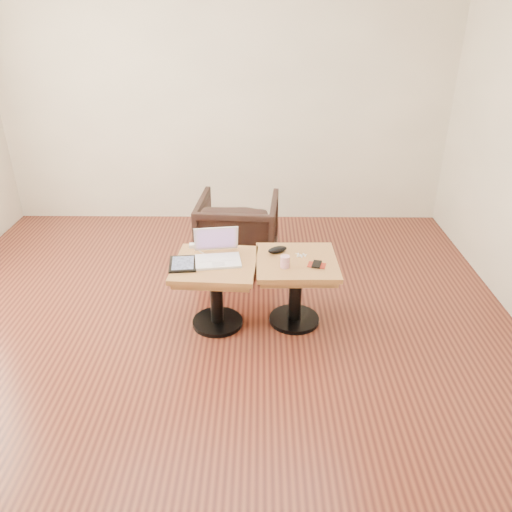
{
  "coord_description": "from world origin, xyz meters",
  "views": [
    {
      "loc": [
        0.37,
        -2.82,
        2.1
      ],
      "look_at": [
        0.34,
        0.21,
        0.56
      ],
      "focal_mm": 35.0,
      "sensor_mm": 36.0,
      "label": 1
    }
  ],
  "objects_px": {
    "side_table_left": "(216,278)",
    "side_table_right": "(296,276)",
    "laptop": "(217,254)",
    "striped_cup": "(285,262)",
    "armchair": "(238,231)"
  },
  "relations": [
    {
      "from": "side_table_right",
      "to": "laptop",
      "type": "height_order",
      "value": "laptop"
    },
    {
      "from": "laptop",
      "to": "armchair",
      "type": "bearing_deg",
      "value": 75.23
    },
    {
      "from": "side_table_left",
      "to": "striped_cup",
      "type": "distance_m",
      "value": 0.51
    },
    {
      "from": "striped_cup",
      "to": "armchair",
      "type": "height_order",
      "value": "armchair"
    },
    {
      "from": "side_table_left",
      "to": "side_table_right",
      "type": "relative_size",
      "value": 1.04
    },
    {
      "from": "side_table_right",
      "to": "striped_cup",
      "type": "distance_m",
      "value": 0.22
    },
    {
      "from": "laptop",
      "to": "striped_cup",
      "type": "distance_m",
      "value": 0.48
    },
    {
      "from": "side_table_right",
      "to": "side_table_left",
      "type": "bearing_deg",
      "value": -176.84
    },
    {
      "from": "laptop",
      "to": "striped_cup",
      "type": "bearing_deg",
      "value": -21.94
    },
    {
      "from": "side_table_right",
      "to": "striped_cup",
      "type": "relative_size",
      "value": 6.91
    },
    {
      "from": "side_table_left",
      "to": "striped_cup",
      "type": "height_order",
      "value": "striped_cup"
    },
    {
      "from": "laptop",
      "to": "side_table_right",
      "type": "bearing_deg",
      "value": -9.01
    },
    {
      "from": "side_table_left",
      "to": "striped_cup",
      "type": "relative_size",
      "value": 7.2
    },
    {
      "from": "side_table_right",
      "to": "laptop",
      "type": "bearing_deg",
      "value": 178.37
    },
    {
      "from": "side_table_right",
      "to": "laptop",
      "type": "distance_m",
      "value": 0.57
    }
  ]
}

